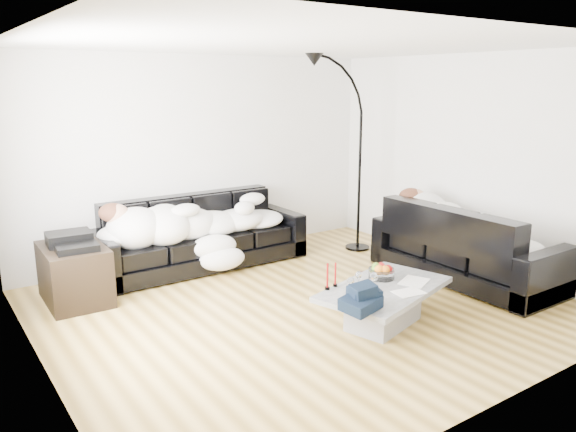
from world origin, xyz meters
TOP-DOWN VIEW (x-y plane):
  - ground at (0.00, 0.00)m, footprint 5.00×5.00m
  - wall_back at (0.00, 2.25)m, footprint 5.00×0.02m
  - wall_left at (-2.50, 0.00)m, footprint 0.02×4.50m
  - wall_right at (2.50, 0.00)m, footprint 0.02×4.50m
  - ceiling at (0.00, 0.00)m, footprint 5.00×5.00m
  - sofa_back at (-0.30, 1.80)m, footprint 2.64×0.91m
  - sofa_right at (2.05, -0.39)m, footprint 0.94×2.20m
  - sleeper_back at (-0.30, 1.75)m, footprint 2.23×0.77m
  - sleeper_right at (2.05, -0.39)m, footprint 0.80×1.88m
  - teal_cushion at (1.99, 0.29)m, footprint 0.42×0.38m
  - coffee_table at (0.35, -0.79)m, footprint 1.48×1.11m
  - fruit_bowl at (0.48, -0.61)m, footprint 0.27×0.27m
  - wine_glass_a at (0.12, -0.68)m, footprint 0.08×0.08m
  - wine_glass_b at (-0.04, -0.75)m, footprint 0.07×0.07m
  - wine_glass_c at (0.20, -0.80)m, footprint 0.07×0.07m
  - candle_left at (-0.15, -0.55)m, footprint 0.05×0.05m
  - candle_right at (-0.03, -0.53)m, footprint 0.05×0.05m
  - newspaper_a at (0.67, -0.86)m, footprint 0.37×0.34m
  - newspaper_b at (0.41, -1.04)m, footprint 0.30×0.23m
  - navy_jacket at (-0.18, -1.08)m, footprint 0.36×0.31m
  - shoes at (1.03, 0.11)m, footprint 0.50×0.38m
  - av_cabinet at (-1.90, 1.49)m, footprint 0.62×0.89m
  - stereo at (-1.90, 1.49)m, footprint 0.46×0.37m
  - floor_lamp at (1.84, 1.25)m, footprint 0.90×0.56m

SIDE VIEW (x-z plane):
  - ground at x=0.00m, z-range 0.00..0.00m
  - shoes at x=1.03m, z-range 0.00..0.11m
  - coffee_table at x=0.35m, z-range 0.00..0.39m
  - av_cabinet at x=-1.90m, z-range 0.00..0.60m
  - newspaper_a at x=0.67m, z-range 0.39..0.39m
  - newspaper_b at x=0.41m, z-range 0.39..0.40m
  - sofa_back at x=-0.30m, z-range 0.00..0.86m
  - sofa_right at x=2.05m, z-range 0.00..0.89m
  - wine_glass_b at x=-0.04m, z-range 0.39..0.54m
  - fruit_bowl at x=0.48m, z-range 0.39..0.54m
  - wine_glass_a at x=0.12m, z-range 0.39..0.54m
  - wine_glass_c at x=0.20m, z-range 0.39..0.56m
  - candle_right at x=-0.03m, z-range 0.39..0.61m
  - candle_left at x=-0.15m, z-range 0.39..0.64m
  - navy_jacket at x=-0.18m, z-range 0.47..0.63m
  - sleeper_back at x=-0.30m, z-range 0.42..0.87m
  - sleeper_right at x=2.05m, z-range 0.42..0.88m
  - stereo at x=-1.90m, z-range 0.60..0.73m
  - teal_cushion at x=1.99m, z-range 0.62..0.82m
  - floor_lamp at x=1.84m, z-range 0.00..2.30m
  - wall_back at x=0.00m, z-range 0.00..2.60m
  - wall_left at x=-2.50m, z-range 0.00..2.60m
  - wall_right at x=2.50m, z-range 0.00..2.60m
  - ceiling at x=0.00m, z-range 2.60..2.60m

